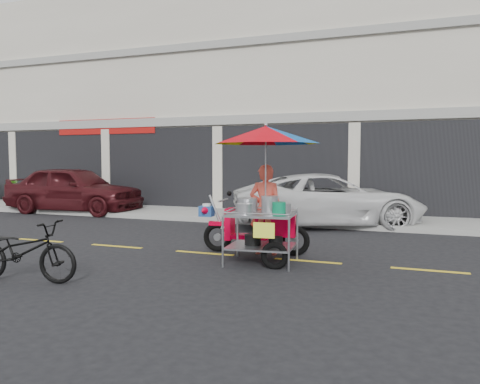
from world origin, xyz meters
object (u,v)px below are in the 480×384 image
(white_pickup, at_px, (328,200))
(food_vendor_rig, at_px, (264,175))
(near_bicycle, at_px, (23,251))
(maroon_sedan, at_px, (74,189))

(white_pickup, height_order, food_vendor_rig, food_vendor_rig)
(near_bicycle, bearing_deg, maroon_sedan, 25.92)
(food_vendor_rig, bearing_deg, white_pickup, 80.64)
(white_pickup, relative_size, food_vendor_rig, 2.01)
(maroon_sedan, distance_m, near_bicycle, 9.21)
(maroon_sedan, distance_m, food_vendor_rig, 9.52)
(near_bicycle, bearing_deg, white_pickup, -33.12)
(food_vendor_rig, bearing_deg, maroon_sedan, 144.52)
(white_pickup, bearing_deg, maroon_sedan, 65.69)
(maroon_sedan, bearing_deg, white_pickup, -93.94)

